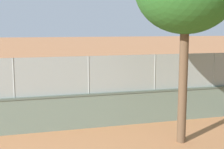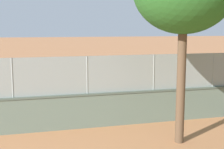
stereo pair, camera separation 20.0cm
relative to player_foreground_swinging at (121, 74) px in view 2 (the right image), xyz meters
name	(u,v)px [view 2 (the right image)]	position (x,y,z in m)	size (l,w,h in m)	color
ground_plane	(55,87)	(4.93, -1.11, -0.94)	(260.00, 260.00, 0.00)	#B27247
perimeter_wall	(88,110)	(4.22, 9.19, -0.16)	(32.09, 0.71, 1.55)	slate
fence_panel_on_wall	(87,75)	(4.22, 9.19, 1.44)	(31.51, 0.42, 1.66)	gray
player_foreground_swinging	(121,74)	(0.00, 0.00, 0.00)	(0.75, 1.25, 1.60)	navy
player_crossing_court	(101,72)	(1.07, -2.13, -0.05)	(0.69, 0.76, 1.52)	#B2B2B2
sports_ball	(118,88)	(0.49, 0.77, -0.90)	(0.09, 0.09, 0.09)	white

